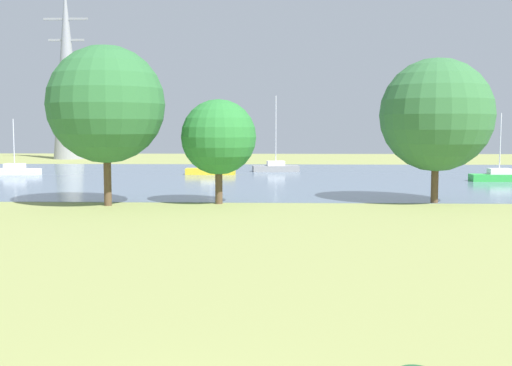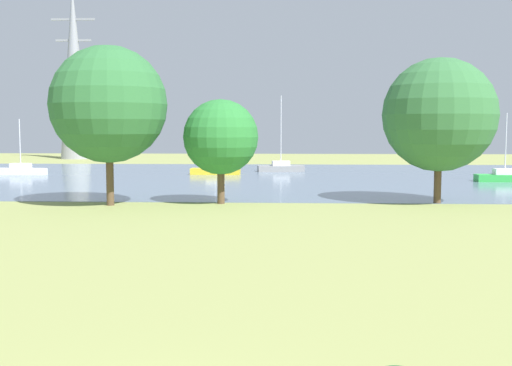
{
  "view_description": "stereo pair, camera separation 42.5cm",
  "coord_description": "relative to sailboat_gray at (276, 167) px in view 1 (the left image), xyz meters",
  "views": [
    {
      "loc": [
        1.8,
        -8.05,
        4.58
      ],
      "look_at": [
        0.83,
        20.99,
        2.02
      ],
      "focal_mm": 44.13,
      "sensor_mm": 36.0,
      "label": 1
    },
    {
      "loc": [
        2.23,
        -8.03,
        4.58
      ],
      "look_at": [
        0.83,
        20.99,
        2.02
      ],
      "focal_mm": 44.13,
      "sensor_mm": 36.0,
      "label": 2
    }
  ],
  "objects": [
    {
      "name": "water_surface",
      "position": [
        -1.66,
        -7.39,
        -0.46
      ],
      "size": [
        140.0,
        40.0,
        0.02
      ],
      "primitive_type": "cube",
      "color": "slate",
      "rests_on": "ground"
    },
    {
      "name": "tree_east_far",
      "position": [
        -3.37,
        -27.85,
        3.53
      ],
      "size": [
        4.51,
        4.51,
        6.28
      ],
      "color": "brown",
      "rests_on": "ground"
    },
    {
      "name": "sailboat_gray",
      "position": [
        0.0,
        0.0,
        0.0
      ],
      "size": [
        4.97,
        2.21,
        7.85
      ],
      "color": "gray",
      "rests_on": "water_surface"
    },
    {
      "name": "electricity_pylon",
      "position": [
        -30.42,
        25.9,
        12.16
      ],
      "size": [
        6.4,
        4.4,
        25.25
      ],
      "color": "gray",
      "rests_on": "ground"
    },
    {
      "name": "sailboat_white",
      "position": [
        -25.29,
        -5.52,
        -0.03
      ],
      "size": [
        4.87,
        1.74,
        5.39
      ],
      "color": "white",
      "rests_on": "water_surface"
    },
    {
      "name": "sailboat_yellow",
      "position": [
        -6.35,
        -4.5,
        -0.02
      ],
      "size": [
        4.82,
        1.57,
        5.76
      ],
      "color": "yellow",
      "rests_on": "water_surface"
    },
    {
      "name": "ground_plane",
      "position": [
        -1.66,
        -35.39,
        -0.47
      ],
      "size": [
        160.0,
        160.0,
        0.0
      ],
      "primitive_type": "plane",
      "color": "#8C9351"
    },
    {
      "name": "tree_mid_shore",
      "position": [
        9.72,
        -27.08,
        4.86
      ],
      "size": [
        6.82,
        6.82,
        8.76
      ],
      "color": "brown",
      "rests_on": "ground"
    },
    {
      "name": "tree_east_near",
      "position": [
        -9.81,
        -29.0,
        5.45
      ],
      "size": [
        6.84,
        6.84,
        9.35
      ],
      "color": "brown",
      "rests_on": "ground"
    },
    {
      "name": "sailboat_green",
      "position": [
        19.07,
        -11.38,
        -0.02
      ],
      "size": [
        4.81,
        1.53,
        5.8
      ],
      "color": "green",
      "rests_on": "water_surface"
    }
  ]
}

